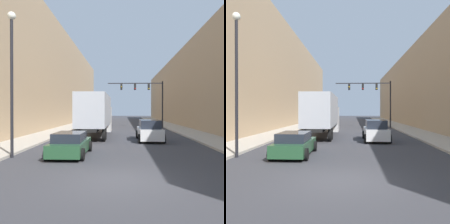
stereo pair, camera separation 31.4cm
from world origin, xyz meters
The scene contains 10 objects.
ground_plane centered at (0.00, 0.00, 0.00)m, with size 200.00×200.00×0.00m, color #38383D.
sidewalk_right centered at (7.53, 30.00, 0.07)m, with size 3.09×80.00×0.15m.
sidewalk_left centered at (-7.53, 30.00, 0.07)m, with size 3.09×80.00×0.15m.
building_right centered at (12.07, 30.00, 5.99)m, with size 6.00×80.00×11.98m.
building_left centered at (-12.07, 30.00, 7.62)m, with size 6.00×80.00×15.25m.
semi_truck centered at (-2.51, 16.18, 2.22)m, with size 2.47×12.61×3.98m.
sedan_car centered at (-2.84, 4.91, 0.63)m, with size 2.01×4.23×1.32m.
suv_car centered at (2.33, 11.89, 0.81)m, with size 2.06×4.67×1.73m.
traffic_signal_gantry centered at (3.68, 27.18, 4.84)m, with size 7.99×0.35×6.71m.
street_lamp centered at (-5.84, 4.15, 4.91)m, with size 0.44×0.44×7.81m.
Camera 2 is at (0.40, -8.93, 2.56)m, focal length 40.00 mm.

